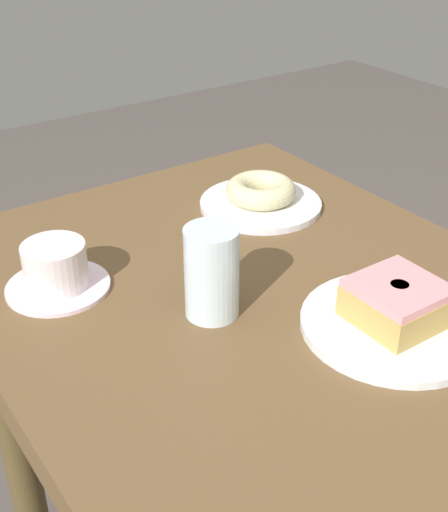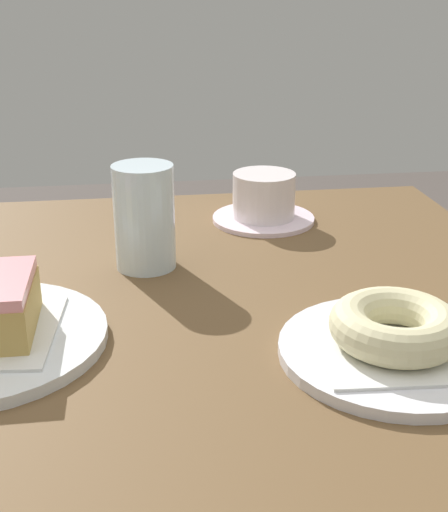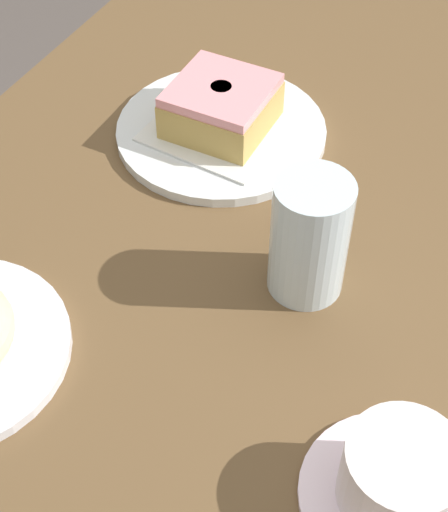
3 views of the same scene
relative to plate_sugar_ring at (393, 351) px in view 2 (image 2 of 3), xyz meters
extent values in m
cube|color=brown|center=(-0.35, 0.16, -0.03)|extent=(1.16, 0.70, 0.05)
cylinder|color=brown|center=(0.16, 0.42, -0.39)|extent=(0.06, 0.06, 0.68)
cylinder|color=white|center=(0.00, 0.00, 0.00)|extent=(0.20, 0.20, 0.01)
cube|color=white|center=(0.00, 0.00, 0.01)|extent=(0.14, 0.14, 0.00)
torus|color=beige|center=(0.00, 0.00, 0.03)|extent=(0.11, 0.11, 0.03)
cylinder|color=silver|center=(-0.21, 0.23, 0.05)|extent=(0.07, 0.07, 0.12)
cylinder|color=white|center=(-0.04, 0.37, 0.00)|extent=(0.14, 0.14, 0.01)
cylinder|color=white|center=(-0.04, 0.37, 0.03)|extent=(0.08, 0.08, 0.06)
cylinder|color=black|center=(-0.04, 0.37, 0.06)|extent=(0.07, 0.07, 0.00)
camera|label=1|loc=(-0.80, 0.63, 0.50)|focal=48.33mm
camera|label=2|loc=(-0.22, -0.49, 0.30)|focal=47.99mm
camera|label=3|loc=(0.24, 0.38, 0.54)|focal=54.98mm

